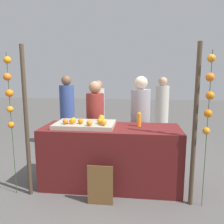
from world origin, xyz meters
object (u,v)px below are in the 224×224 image
object	(u,v)px
stall_counter	(111,156)
chalkboard_sign	(100,186)
vendor_left	(95,128)
vendor_right	(140,127)
juice_bottle	(139,120)
orange_0	(89,123)
orange_1	(101,118)

from	to	relation	value
stall_counter	chalkboard_sign	xyz separation A→B (m)	(-0.07, -0.56, -0.19)
stall_counter	vendor_left	size ratio (longest dim) A/B	1.31
stall_counter	vendor_right	bearing A→B (deg)	54.15
vendor_left	juice_bottle	bearing A→B (deg)	-34.94
juice_bottle	chalkboard_sign	bearing A→B (deg)	-126.53
vendor_right	orange_0	bearing A→B (deg)	-130.76
juice_bottle	vendor_left	distance (m)	0.98
juice_bottle	chalkboard_sign	distance (m)	1.10
juice_bottle	chalkboard_sign	size ratio (longest dim) A/B	0.39
orange_1	vendor_right	size ratio (longest dim) A/B	0.05
stall_counter	vendor_left	xyz separation A→B (m)	(-0.36, 0.63, 0.27)
chalkboard_sign	vendor_left	bearing A→B (deg)	103.46
orange_1	vendor_left	world-z (taller)	vendor_left
orange_0	juice_bottle	bearing A→B (deg)	24.76
orange_1	vendor_right	distance (m)	0.79
stall_counter	juice_bottle	distance (m)	0.70
orange_0	vendor_right	size ratio (longest dim) A/B	0.05
orange_1	orange_0	bearing A→B (deg)	-105.65
orange_0	chalkboard_sign	bearing A→B (deg)	-58.71
orange_1	vendor_right	bearing A→B (deg)	36.09
orange_1	chalkboard_sign	distance (m)	1.05
orange_0	juice_bottle	size ratio (longest dim) A/B	0.39
orange_0	orange_1	xyz separation A→B (m)	(0.11, 0.39, 0.00)
orange_0	vendor_left	size ratio (longest dim) A/B	0.05
juice_bottle	orange_0	bearing A→B (deg)	-155.24
juice_bottle	chalkboard_sign	world-z (taller)	juice_bottle
stall_counter	juice_bottle	bearing A→B (deg)	13.16
vendor_right	stall_counter	bearing A→B (deg)	-125.85
orange_1	vendor_left	distance (m)	0.58
vendor_right	orange_1	bearing A→B (deg)	-143.91
stall_counter	orange_1	world-z (taller)	orange_1
vendor_left	vendor_right	world-z (taller)	vendor_right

